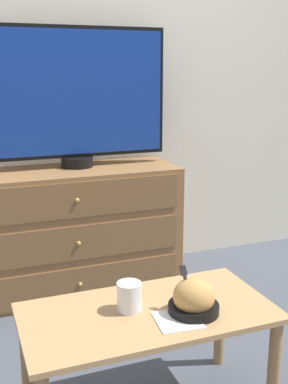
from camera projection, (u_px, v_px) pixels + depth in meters
ground_plane at (75, 270)px, 3.04m from camera, size 12.00×12.00×0.00m
wall_back at (66, 56)px, 2.74m from camera, size 12.00×0.05×2.60m
dresser at (70, 231)px, 2.70m from camera, size 1.22×0.45×0.70m
tv at (75, 96)px, 2.60m from camera, size 1.02×0.18×0.76m
coffee_table at (148, 328)px, 1.69m from camera, size 0.88×0.45×0.42m
takeout_bowl at (194, 300)px, 1.64m from camera, size 0.18×0.18×0.16m
drink_cup at (129, 298)px, 1.66m from camera, size 0.09×0.09×0.10m
napkin at (178, 320)px, 1.60m from camera, size 0.16×0.16×0.00m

